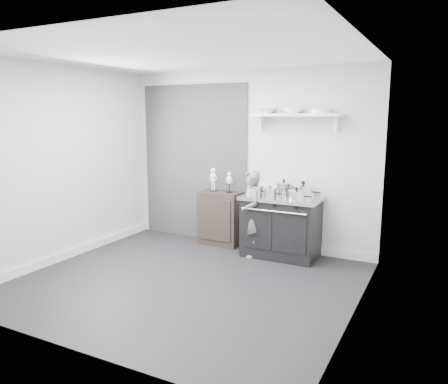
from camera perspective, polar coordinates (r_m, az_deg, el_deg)
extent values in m
plane|color=black|center=(5.49, -4.94, -11.56)|extent=(4.00, 4.00, 0.00)
cube|color=#BCBBB9|center=(6.73, 3.08, 4.31)|extent=(4.00, 0.02, 2.70)
cube|color=#BCBBB9|center=(3.78, -19.92, -0.74)|extent=(4.00, 0.02, 2.70)
cube|color=#BCBBB9|center=(6.45, -20.38, 3.44)|extent=(0.02, 3.60, 2.70)
cube|color=#BCBBB9|center=(4.43, 17.28, 0.90)|extent=(0.02, 3.60, 2.70)
cube|color=silver|center=(5.16, -5.41, 17.58)|extent=(4.00, 3.60, 0.02)
cube|color=black|center=(7.17, -3.91, 3.84)|extent=(1.90, 0.02, 2.50)
cube|color=silver|center=(6.63, 10.88, -7.34)|extent=(2.00, 0.03, 0.12)
cube|color=silver|center=(6.69, -19.59, -7.60)|extent=(0.03, 3.60, 0.12)
cube|color=white|center=(6.29, 9.41, 9.90)|extent=(1.30, 0.26, 0.04)
cube|color=white|center=(6.55, 4.93, 8.95)|extent=(0.03, 0.12, 0.20)
cube|color=white|center=(6.21, 14.46, 8.62)|extent=(0.03, 0.12, 0.20)
cube|color=black|center=(6.35, 7.48, -4.68)|extent=(1.04, 0.62, 0.83)
cube|color=silver|center=(6.26, 7.57, -0.76)|extent=(1.10, 0.67, 0.05)
cube|color=black|center=(6.15, 4.30, -4.90)|extent=(0.44, 0.02, 0.54)
cube|color=black|center=(5.98, 8.72, -5.42)|extent=(0.44, 0.02, 0.54)
cylinder|color=silver|center=(5.97, 6.42, -2.53)|extent=(0.94, 0.02, 0.02)
cylinder|color=black|center=(6.08, 3.74, -1.45)|extent=(0.04, 0.03, 0.04)
cylinder|color=black|center=(5.96, 6.49, -1.72)|extent=(0.04, 0.03, 0.04)
cylinder|color=black|center=(5.86, 9.35, -1.99)|extent=(0.04, 0.03, 0.04)
cube|color=black|center=(6.88, -0.44, -3.41)|extent=(0.65, 0.38, 0.84)
imported|color=slate|center=(6.26, 3.53, -2.85)|extent=(0.52, 0.54, 1.25)
cylinder|color=silver|center=(6.24, 4.36, 0.12)|extent=(0.19, 0.19, 0.13)
cylinder|color=silver|center=(6.23, 4.37, 0.76)|extent=(0.20, 0.20, 0.02)
sphere|color=black|center=(6.23, 4.37, 0.99)|extent=(0.04, 0.04, 0.04)
cylinder|color=black|center=(6.19, 5.53, 0.02)|extent=(0.10, 0.02, 0.02)
cylinder|color=silver|center=(6.36, 7.80, 0.42)|extent=(0.23, 0.23, 0.17)
cylinder|color=silver|center=(6.34, 7.82, 1.24)|extent=(0.23, 0.23, 0.02)
sphere|color=black|center=(6.34, 7.82, 1.49)|extent=(0.04, 0.04, 0.04)
cylinder|color=black|center=(6.31, 9.11, 0.32)|extent=(0.10, 0.02, 0.02)
cylinder|color=silver|center=(6.24, 10.27, 0.09)|extent=(0.32, 0.32, 0.15)
cylinder|color=silver|center=(6.23, 10.30, 0.84)|extent=(0.33, 0.33, 0.02)
sphere|color=black|center=(6.22, 10.31, 1.17)|extent=(0.06, 0.06, 0.06)
cylinder|color=black|center=(6.19, 12.03, -0.05)|extent=(0.10, 0.02, 0.02)
cylinder|color=silver|center=(5.99, 9.47, -0.48)|extent=(0.23, 0.23, 0.11)
cylinder|color=silver|center=(5.97, 9.49, 0.13)|extent=(0.24, 0.24, 0.02)
sphere|color=black|center=(5.97, 9.50, 0.39)|extent=(0.04, 0.04, 0.04)
cylinder|color=black|center=(5.94, 10.91, -0.61)|extent=(0.10, 0.02, 0.02)
cylinder|color=silver|center=(6.11, 6.05, -0.14)|extent=(0.17, 0.17, 0.12)
cylinder|color=silver|center=(6.10, 6.06, 0.50)|extent=(0.18, 0.18, 0.02)
sphere|color=black|center=(6.10, 6.06, 0.72)|extent=(0.03, 0.03, 0.03)
cylinder|color=black|center=(6.07, 7.16, -0.23)|extent=(0.10, 0.02, 0.02)
imported|color=white|center=(6.46, 5.32, 10.52)|extent=(0.32, 0.32, 0.08)
imported|color=white|center=(6.31, 9.00, 10.45)|extent=(0.25, 0.25, 0.08)
cylinder|color=white|center=(6.19, 12.56, 10.26)|extent=(0.27, 0.27, 0.06)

